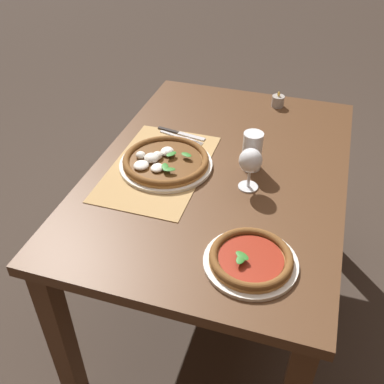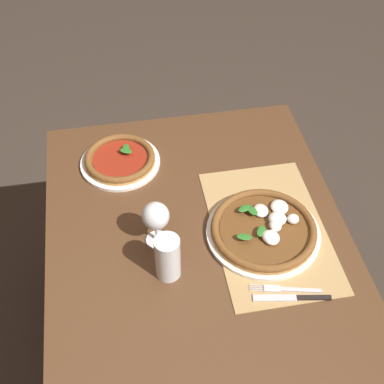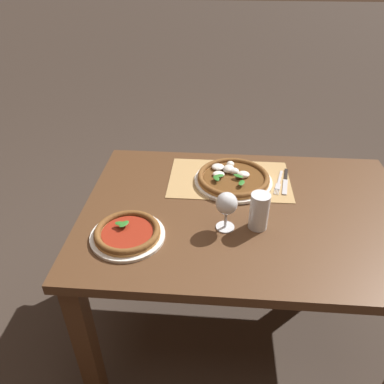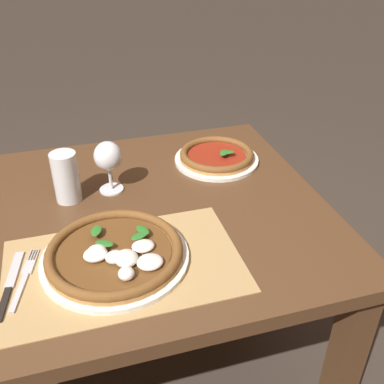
{
  "view_description": "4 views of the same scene",
  "coord_description": "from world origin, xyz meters",
  "px_view_note": "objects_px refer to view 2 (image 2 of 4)",
  "views": [
    {
      "loc": [
        1.33,
        0.31,
        1.69
      ],
      "look_at": [
        0.27,
        -0.02,
        0.82
      ],
      "focal_mm": 42.0,
      "sensor_mm": 36.0,
      "label": 1
    },
    {
      "loc": [
        -0.91,
        0.2,
        2.01
      ],
      "look_at": [
        0.23,
        -0.01,
        0.78
      ],
      "focal_mm": 50.0,
      "sensor_mm": 36.0,
      "label": 2
    },
    {
      "loc": [
        0.13,
        1.22,
        1.64
      ],
      "look_at": [
        0.22,
        0.03,
        0.83
      ],
      "focal_mm": 35.0,
      "sensor_mm": 36.0,
      "label": 3
    },
    {
      "loc": [
        0.0,
        -1.02,
        1.44
      ],
      "look_at": [
        0.27,
        -0.09,
        0.83
      ],
      "focal_mm": 42.0,
      "sensor_mm": 36.0,
      "label": 4
    }
  ],
  "objects_px": {
    "pizza_far": "(120,160)",
    "knife": "(292,298)",
    "pizza_near": "(264,229)",
    "wine_glass": "(156,217)",
    "pint_glass": "(168,258)",
    "fork": "(285,289)"
  },
  "relations": [
    {
      "from": "knife",
      "to": "pizza_near",
      "type": "bearing_deg",
      "value": 3.84
    },
    {
      "from": "pizza_near",
      "to": "pizza_far",
      "type": "xyz_separation_m",
      "value": [
        0.39,
        0.4,
        -0.0
      ]
    },
    {
      "from": "pizza_far",
      "to": "pint_glass",
      "type": "relative_size",
      "value": 1.88
    },
    {
      "from": "wine_glass",
      "to": "pint_glass",
      "type": "distance_m",
      "value": 0.13
    },
    {
      "from": "pizza_far",
      "to": "knife",
      "type": "distance_m",
      "value": 0.75
    },
    {
      "from": "pizza_far",
      "to": "fork",
      "type": "relative_size",
      "value": 1.37
    },
    {
      "from": "knife",
      "to": "fork",
      "type": "bearing_deg",
      "value": 19.51
    },
    {
      "from": "fork",
      "to": "wine_glass",
      "type": "bearing_deg",
      "value": 53.97
    },
    {
      "from": "wine_glass",
      "to": "pint_glass",
      "type": "bearing_deg",
      "value": -172.63
    },
    {
      "from": "pizza_near",
      "to": "wine_glass",
      "type": "relative_size",
      "value": 2.23
    },
    {
      "from": "pizza_near",
      "to": "pizza_far",
      "type": "distance_m",
      "value": 0.56
    },
    {
      "from": "pizza_near",
      "to": "fork",
      "type": "height_order",
      "value": "pizza_near"
    },
    {
      "from": "fork",
      "to": "pizza_far",
      "type": "bearing_deg",
      "value": 34.57
    },
    {
      "from": "pizza_near",
      "to": "fork",
      "type": "distance_m",
      "value": 0.2
    },
    {
      "from": "pizza_far",
      "to": "wine_glass",
      "type": "xyz_separation_m",
      "value": [
        -0.35,
        -0.08,
        0.09
      ]
    },
    {
      "from": "pizza_near",
      "to": "pizza_far",
      "type": "height_order",
      "value": "pizza_near"
    },
    {
      "from": "pizza_far",
      "to": "knife",
      "type": "bearing_deg",
      "value": -146.06
    },
    {
      "from": "pint_glass",
      "to": "fork",
      "type": "relative_size",
      "value": 0.73
    },
    {
      "from": "pizza_far",
      "to": "fork",
      "type": "xyz_separation_m",
      "value": [
        -0.59,
        -0.41,
        -0.01
      ]
    },
    {
      "from": "wine_glass",
      "to": "pint_glass",
      "type": "relative_size",
      "value": 1.07
    },
    {
      "from": "wine_glass",
      "to": "fork",
      "type": "distance_m",
      "value": 0.41
    },
    {
      "from": "pint_glass",
      "to": "knife",
      "type": "bearing_deg",
      "value": -114.39
    }
  ]
}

